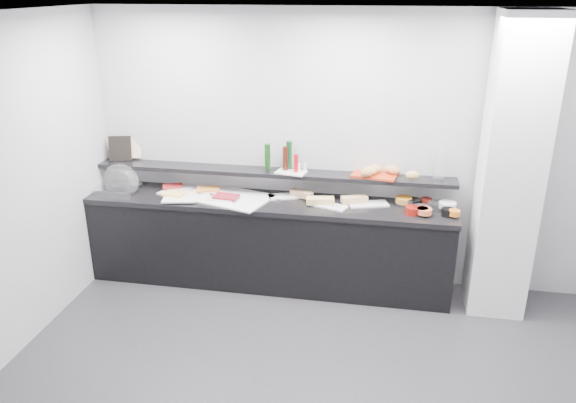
% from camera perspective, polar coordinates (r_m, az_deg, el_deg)
% --- Properties ---
extents(ground, '(5.00, 5.00, 0.00)m').
position_cam_1_polar(ground, '(4.41, 2.47, -19.59)').
color(ground, '#2D2D30').
rests_on(ground, ground).
extents(back_wall, '(5.00, 0.02, 2.70)m').
position_cam_1_polar(back_wall, '(5.54, 5.64, 5.10)').
color(back_wall, '#A9ABB0').
rests_on(back_wall, ground).
extents(ceiling, '(5.00, 5.00, 0.00)m').
position_cam_1_polar(ceiling, '(3.34, 3.22, 18.13)').
color(ceiling, white).
rests_on(ceiling, back_wall).
extents(column, '(0.50, 0.50, 2.70)m').
position_cam_1_polar(column, '(5.30, 21.67, 2.91)').
color(column, silver).
rests_on(column, ground).
extents(buffet_cabinet, '(3.60, 0.60, 0.85)m').
position_cam_1_polar(buffet_cabinet, '(5.69, -2.02, -4.34)').
color(buffet_cabinet, black).
rests_on(buffet_cabinet, ground).
extents(counter_top, '(3.62, 0.62, 0.05)m').
position_cam_1_polar(counter_top, '(5.51, -2.08, -0.12)').
color(counter_top, black).
rests_on(counter_top, buffet_cabinet).
extents(wall_shelf, '(3.60, 0.25, 0.04)m').
position_cam_1_polar(wall_shelf, '(5.59, -1.73, 2.96)').
color(wall_shelf, black).
rests_on(wall_shelf, back_wall).
extents(cloche_base, '(0.46, 0.31, 0.04)m').
position_cam_1_polar(cloche_base, '(6.03, -17.13, 1.28)').
color(cloche_base, silver).
rests_on(cloche_base, counter_top).
extents(cloche_dome, '(0.49, 0.41, 0.34)m').
position_cam_1_polar(cloche_dome, '(5.93, -16.59, 2.08)').
color(cloche_dome, white).
rests_on(cloche_dome, cloche_base).
extents(linen_runner, '(1.21, 0.83, 0.01)m').
position_cam_1_polar(linen_runner, '(5.67, -7.29, 0.69)').
color(linen_runner, silver).
rests_on(linen_runner, counter_top).
extents(platter_meat_a, '(0.27, 0.20, 0.01)m').
position_cam_1_polar(platter_meat_a, '(5.88, -10.88, 1.40)').
color(platter_meat_a, silver).
rests_on(platter_meat_a, linen_runner).
extents(food_meat_a, '(0.23, 0.19, 0.02)m').
position_cam_1_polar(food_meat_a, '(5.89, -11.63, 1.56)').
color(food_meat_a, maroon).
rests_on(food_meat_a, platter_meat_a).
extents(platter_salmon, '(0.30, 0.26, 0.01)m').
position_cam_1_polar(platter_salmon, '(5.74, -8.17, 1.07)').
color(platter_salmon, white).
rests_on(platter_salmon, linen_runner).
extents(food_salmon, '(0.26, 0.20, 0.02)m').
position_cam_1_polar(food_salmon, '(5.73, -8.12, 1.23)').
color(food_salmon, orange).
rests_on(food_salmon, platter_salmon).
extents(platter_cheese, '(0.37, 0.29, 0.01)m').
position_cam_1_polar(platter_cheese, '(5.58, -10.88, 0.31)').
color(platter_cheese, white).
rests_on(platter_cheese, linen_runner).
extents(food_cheese, '(0.22, 0.15, 0.02)m').
position_cam_1_polar(food_cheese, '(5.66, -11.48, 0.76)').
color(food_cheese, '#FCCE62').
rests_on(food_cheese, platter_cheese).
extents(platter_meat_b, '(0.27, 0.18, 0.01)m').
position_cam_1_polar(platter_meat_b, '(5.53, -6.82, 0.36)').
color(platter_meat_b, white).
rests_on(platter_meat_b, linen_runner).
extents(food_meat_b, '(0.25, 0.18, 0.02)m').
position_cam_1_polar(food_meat_b, '(5.52, -6.33, 0.51)').
color(food_meat_b, maroon).
rests_on(food_meat_b, platter_meat_b).
extents(sandwich_plate_left, '(0.40, 0.28, 0.01)m').
position_cam_1_polar(sandwich_plate_left, '(5.58, -0.15, 0.54)').
color(sandwich_plate_left, white).
rests_on(sandwich_plate_left, counter_top).
extents(sandwich_food_left, '(0.24, 0.17, 0.06)m').
position_cam_1_polar(sandwich_food_left, '(5.54, 1.39, 0.78)').
color(sandwich_food_left, tan).
rests_on(sandwich_food_left, sandwich_plate_left).
extents(tongs_left, '(0.16, 0.04, 0.01)m').
position_cam_1_polar(tongs_left, '(5.49, -1.04, 0.28)').
color(tongs_left, silver).
rests_on(tongs_left, sandwich_plate_left).
extents(sandwich_plate_mid, '(0.39, 0.26, 0.01)m').
position_cam_1_polar(sandwich_plate_mid, '(5.36, 4.12, -0.43)').
color(sandwich_plate_mid, silver).
rests_on(sandwich_plate_mid, counter_top).
extents(sandwich_food_mid, '(0.28, 0.14, 0.06)m').
position_cam_1_polar(sandwich_food_mid, '(5.37, 3.29, 0.09)').
color(sandwich_food_mid, '#D1B86D').
rests_on(sandwich_food_mid, sandwich_plate_mid).
extents(tongs_mid, '(0.14, 0.09, 0.01)m').
position_cam_1_polar(tongs_mid, '(5.31, 4.51, -0.50)').
color(tongs_mid, '#B0B3B7').
rests_on(tongs_mid, sandwich_plate_mid).
extents(sandwich_plate_right, '(0.41, 0.27, 0.01)m').
position_cam_1_polar(sandwich_plate_right, '(5.44, 8.16, -0.26)').
color(sandwich_plate_right, white).
rests_on(sandwich_plate_right, counter_top).
extents(sandwich_food_right, '(0.27, 0.19, 0.06)m').
position_cam_1_polar(sandwich_food_right, '(5.43, 6.75, 0.21)').
color(sandwich_food_right, tan).
rests_on(sandwich_food_right, sandwich_plate_right).
extents(tongs_right, '(0.14, 0.09, 0.01)m').
position_cam_1_polar(tongs_right, '(5.38, 7.17, -0.33)').
color(tongs_right, '#ADAFB4').
rests_on(tongs_right, sandwich_plate_right).
extents(bowl_glass_fruit, '(0.21, 0.21, 0.07)m').
position_cam_1_polar(bowl_glass_fruit, '(5.47, 11.83, -0.06)').
color(bowl_glass_fruit, white).
rests_on(bowl_glass_fruit, counter_top).
extents(fill_glass_fruit, '(0.19, 0.19, 0.05)m').
position_cam_1_polar(fill_glass_fruit, '(5.49, 11.69, 0.17)').
color(fill_glass_fruit, orange).
rests_on(fill_glass_fruit, bowl_glass_fruit).
extents(bowl_black_jam, '(0.16, 0.16, 0.07)m').
position_cam_1_polar(bowl_black_jam, '(5.48, 12.63, -0.10)').
color(bowl_black_jam, black).
rests_on(bowl_black_jam, counter_top).
extents(fill_black_jam, '(0.14, 0.14, 0.05)m').
position_cam_1_polar(fill_black_jam, '(5.51, 13.84, 0.06)').
color(fill_black_jam, '#56130C').
rests_on(fill_black_jam, bowl_black_jam).
extents(bowl_glass_cream, '(0.21, 0.21, 0.07)m').
position_cam_1_polar(bowl_glass_cream, '(5.46, 15.00, -0.38)').
color(bowl_glass_cream, white).
rests_on(bowl_glass_cream, counter_top).
extents(fill_glass_cream, '(0.19, 0.19, 0.05)m').
position_cam_1_polar(fill_glass_cream, '(5.47, 15.90, -0.32)').
color(fill_glass_cream, white).
rests_on(fill_glass_cream, bowl_glass_cream).
extents(bowl_red_jam, '(0.14, 0.14, 0.07)m').
position_cam_1_polar(bowl_red_jam, '(5.28, 12.53, -0.89)').
color(bowl_red_jam, maroon).
rests_on(bowl_red_jam, counter_top).
extents(fill_red_jam, '(0.15, 0.15, 0.05)m').
position_cam_1_polar(fill_red_jam, '(5.27, 13.43, -0.89)').
color(fill_red_jam, '#62120E').
rests_on(fill_red_jam, bowl_red_jam).
extents(bowl_glass_salmon, '(0.21, 0.21, 0.07)m').
position_cam_1_polar(bowl_glass_salmon, '(5.31, 13.40, -0.86)').
color(bowl_glass_salmon, white).
rests_on(bowl_glass_salmon, counter_top).
extents(fill_glass_salmon, '(0.18, 0.18, 0.05)m').
position_cam_1_polar(fill_glass_salmon, '(5.26, 13.69, -0.96)').
color(fill_glass_salmon, orange).
rests_on(fill_glass_salmon, bowl_glass_salmon).
extents(bowl_black_fruit, '(0.16, 0.16, 0.07)m').
position_cam_1_polar(bowl_black_fruit, '(5.32, 15.93, -1.06)').
color(bowl_black_fruit, black).
rests_on(bowl_black_fruit, counter_top).
extents(fill_black_fruit, '(0.13, 0.13, 0.05)m').
position_cam_1_polar(fill_black_fruit, '(5.29, 16.55, -1.11)').
color(fill_black_fruit, orange).
rests_on(fill_black_fruit, bowl_black_fruit).
extents(framed_print, '(0.24, 0.12, 0.26)m').
position_cam_1_polar(framed_print, '(6.12, -16.69, 5.18)').
color(framed_print, black).
rests_on(framed_print, wall_shelf).
extents(print_art, '(0.17, 0.09, 0.22)m').
position_cam_1_polar(print_art, '(6.12, -15.47, 5.30)').
color(print_art, beige).
rests_on(print_art, framed_print).
extents(condiment_tray, '(0.32, 0.23, 0.01)m').
position_cam_1_polar(condiment_tray, '(5.51, 0.31, 2.99)').
color(condiment_tray, white).
rests_on(condiment_tray, wall_shelf).
extents(bottle_green_a, '(0.07, 0.07, 0.26)m').
position_cam_1_polar(bottle_green_a, '(5.54, -2.10, 4.56)').
color(bottle_green_a, '#113A0F').
rests_on(bottle_green_a, condiment_tray).
extents(bottle_brown, '(0.05, 0.05, 0.24)m').
position_cam_1_polar(bottle_brown, '(5.52, -0.28, 4.41)').
color(bottle_brown, '#37130A').
rests_on(bottle_brown, condiment_tray).
extents(bottle_green_b, '(0.06, 0.06, 0.28)m').
position_cam_1_polar(bottle_green_b, '(5.56, 0.10, 4.75)').
color(bottle_green_b, '#0E3617').
rests_on(bottle_green_b, condiment_tray).
extents(bottle_hot, '(0.05, 0.05, 0.18)m').
position_cam_1_polar(bottle_hot, '(5.47, 0.82, 3.91)').
color(bottle_hot, '#B00C12').
rests_on(bottle_hot, condiment_tray).
extents(shaker_salt, '(0.04, 0.04, 0.07)m').
position_cam_1_polar(shaker_salt, '(5.53, 1.11, 3.50)').
color(shaker_salt, white).
rests_on(shaker_salt, condiment_tray).
extents(shaker_pepper, '(0.05, 0.05, 0.07)m').
position_cam_1_polar(shaker_pepper, '(5.54, 1.74, 3.54)').
color(shaker_pepper, silver).
rests_on(shaker_pepper, condiment_tray).
extents(bread_tray, '(0.46, 0.37, 0.02)m').
position_cam_1_polar(bread_tray, '(5.50, 8.84, 2.74)').
color(bread_tray, '#B83213').
rests_on(bread_tray, wall_shelf).
extents(bread_roll_nw, '(0.13, 0.08, 0.08)m').
position_cam_1_polar(bread_roll_nw, '(5.50, 8.86, 3.31)').
color(bread_roll_nw, '#CC854E').
rests_on(bread_roll_nw, bread_tray).
extents(bread_roll_ne, '(0.15, 0.13, 0.08)m').
position_cam_1_polar(bread_roll_ne, '(5.51, 10.46, 3.23)').
color(bread_roll_ne, '#B19143').
rests_on(bread_roll_ne, bread_tray).
extents(bread_roll_sw, '(0.14, 0.11, 0.08)m').
position_cam_1_polar(bread_roll_sw, '(5.37, 8.02, 2.90)').
color(bread_roll_sw, '#AC7441').
rests_on(bread_roll_sw, bread_tray).
extents(bread_roll_se, '(0.14, 0.11, 0.08)m').
position_cam_1_polar(bread_roll_se, '(5.38, 12.51, 2.64)').
color(bread_roll_se, tan).
rests_on(bread_roll_se, bread_tray).
extents(bread_roll_midw, '(0.15, 0.12, 0.08)m').
position_cam_1_polar(bread_roll_midw, '(5.44, 8.35, 3.13)').
color(bread_roll_midw, '#B19043').
rests_on(bread_roll_midw, bread_tray).
extents(bread_roll_mide, '(0.15, 0.12, 0.08)m').
position_cam_1_polar(bread_roll_mide, '(5.48, 10.68, 3.13)').
color(bread_roll_mide, '#B57345').
rests_on(bread_roll_mide, bread_tray).
extents(carafe, '(0.14, 0.14, 0.30)m').
position_cam_1_polar(carafe, '(5.45, 15.14, 3.62)').
color(carafe, white).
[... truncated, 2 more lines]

